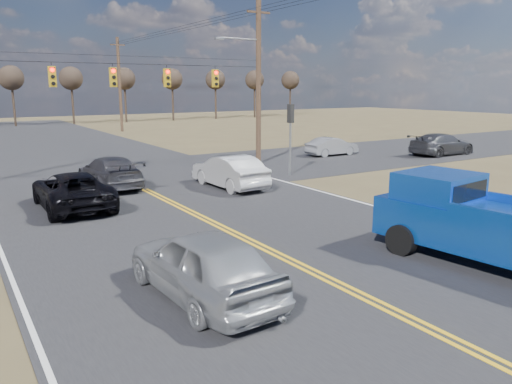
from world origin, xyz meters
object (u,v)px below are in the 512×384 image
pickup_truck (484,223)px  silver_suv (203,264)px  black_suv (72,190)px  dgrey_car_queue (110,172)px  cross_car_east_far (442,144)px  cross_car_east_near (332,146)px  white_car_queue (229,171)px

pickup_truck → silver_suv: (-7.54, 2.05, -0.32)m
black_suv → dgrey_car_queue: (2.56, 3.57, 0.01)m
pickup_truck → black_suv: pickup_truck is taller
black_suv → dgrey_car_queue: bearing=-125.0°
pickup_truck → silver_suv: bearing=157.6°
pickup_truck → cross_car_east_far: 23.64m
pickup_truck → dgrey_car_queue: 17.17m
dgrey_car_queue → cross_car_east_near: (16.72, 3.04, -0.10)m
dgrey_car_queue → cross_car_east_far: 23.60m
white_car_queue → cross_car_east_far: size_ratio=0.90×
silver_suv → black_suv: silver_suv is taller
pickup_truck → white_car_queue: bearing=85.9°
white_car_queue → cross_car_east_far: 18.85m
pickup_truck → cross_car_east_far: size_ratio=1.22×
silver_suv → dgrey_car_queue: 14.33m
black_suv → cross_car_east_far: (26.14, 2.62, 0.03)m
black_suv → cross_car_east_near: 20.38m
cross_car_east_near → cross_car_east_far: bearing=-120.6°
silver_suv → cross_car_east_far: silver_suv is taller
pickup_truck → white_car_queue: size_ratio=1.36×
cross_car_east_near → cross_car_east_far: size_ratio=0.74×
dgrey_car_queue → cross_car_east_far: cross_car_east_far is taller
white_car_queue → dgrey_car_queue: white_car_queue is taller
silver_suv → cross_car_east_far: 28.79m
dgrey_car_queue → cross_car_east_far: bearing=177.4°
silver_suv → black_suv: size_ratio=0.90×
white_car_queue → silver_suv: bearing=56.7°
black_suv → white_car_queue: 7.43m
dgrey_car_queue → cross_car_east_far: (23.58, -0.95, 0.03)m
cross_car_east_near → dgrey_car_queue: bearing=99.8°
black_suv → white_car_queue: bearing=-176.4°
white_car_queue → dgrey_car_queue: 5.82m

